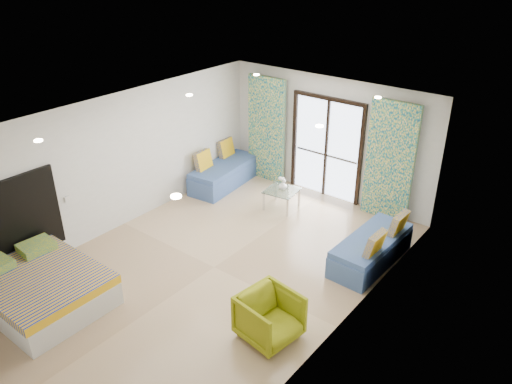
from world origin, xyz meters
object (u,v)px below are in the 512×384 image
Objects in this scene: bed at (42,288)px; coffee_table at (282,192)px; daybed_left at (224,173)px; armchair at (270,315)px; daybed_right at (372,249)px.

coffee_table reaches higher than bed.
daybed_left is at bearing 97.20° from bed.
daybed_left reaches higher than armchair.
armchair is at bearing -94.54° from daybed_right.
daybed_right reaches higher than coffee_table.
bed is 0.98× the size of daybed_left.
daybed_right is at bearing -16.90° from daybed_left.
daybed_left is at bearing 176.36° from coffee_table.
bed is 1.04× the size of daybed_right.
armchair is at bearing 26.08° from bed.
coffee_table is (1.76, -0.11, 0.09)m from daybed_left.
bed is 5.08m from coffee_table.
daybed_right is (3.59, 4.27, 0.00)m from bed.
bed is at bearing -128.23° from daybed_right.
armchair is (-0.30, -2.65, 0.12)m from daybed_right.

